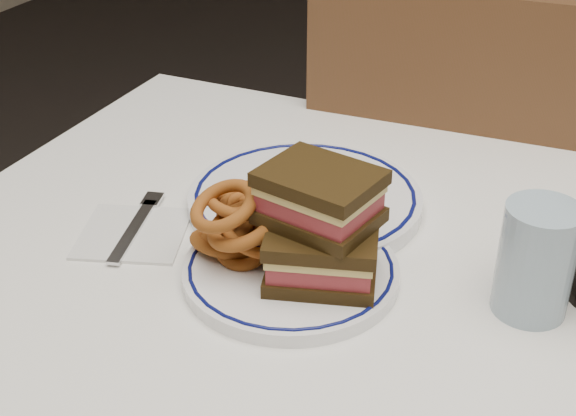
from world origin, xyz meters
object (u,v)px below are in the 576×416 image
at_px(main_plate, 291,271).
at_px(far_plate, 305,199).
at_px(reuben_sandwich, 321,226).
at_px(chair_far, 444,212).

bearing_deg(main_plate, far_plate, 107.43).
bearing_deg(reuben_sandwich, far_plate, 118.50).
height_order(main_plate, reuben_sandwich, reuben_sandwich).
relative_size(chair_far, main_plate, 3.94).
xyz_separation_m(chair_far, main_plate, (-0.05, -0.59, 0.24)).
distance_m(chair_far, main_plate, 0.64).
bearing_deg(reuben_sandwich, main_plate, 179.71).
height_order(reuben_sandwich, far_plate, reuben_sandwich).
relative_size(chair_far, far_plate, 3.19).
bearing_deg(chair_far, far_plate, -101.86).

